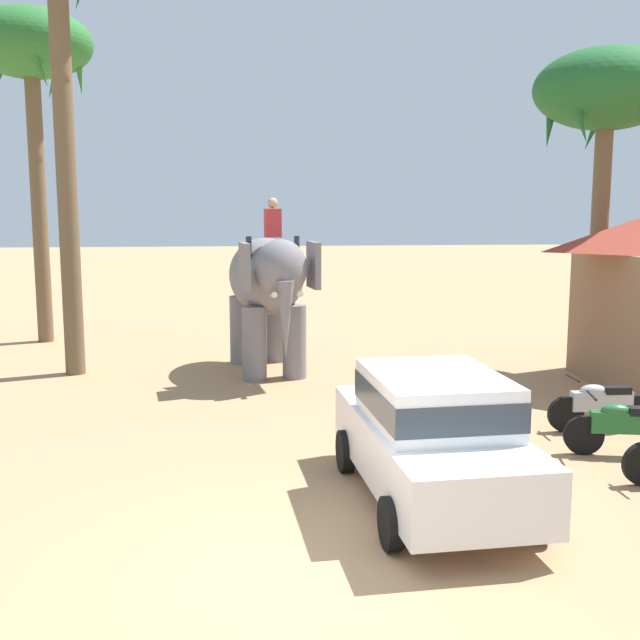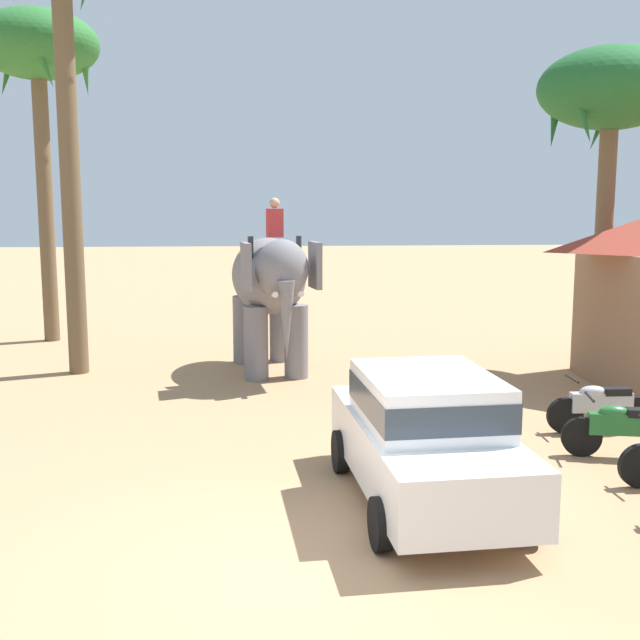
# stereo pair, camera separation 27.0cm
# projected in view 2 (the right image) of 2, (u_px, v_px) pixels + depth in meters

# --- Properties ---
(ground_plane) EXTENTS (120.00, 120.00, 0.00)m
(ground_plane) POSITION_uv_depth(u_px,v_px,m) (281.00, 573.00, 8.04)
(ground_plane) COLOR tan
(car_sedan_foreground) EXTENTS (2.09, 4.21, 1.70)m
(car_sedan_foreground) POSITION_uv_depth(u_px,v_px,m) (425.00, 433.00, 9.77)
(car_sedan_foreground) COLOR white
(car_sedan_foreground) RESTS_ON ground
(elephant_with_mahout) EXTENTS (2.10, 3.99, 3.88)m
(elephant_with_mahout) POSITION_uv_depth(u_px,v_px,m) (270.00, 284.00, 17.24)
(elephant_with_mahout) COLOR slate
(elephant_with_mahout) RESTS_ON ground
(motorcycle_far_in_row) EXTENTS (1.78, 0.61, 0.94)m
(motorcycle_far_in_row) POSITION_uv_depth(u_px,v_px,m) (623.00, 428.00, 11.60)
(motorcycle_far_in_row) COLOR black
(motorcycle_far_in_row) RESTS_ON ground
(motorcycle_end_of_row) EXTENTS (1.80, 0.55, 0.94)m
(motorcycle_end_of_row) POSITION_uv_depth(u_px,v_px,m) (601.00, 405.00, 12.87)
(motorcycle_end_of_row) COLOR black
(motorcycle_end_of_row) RESTS_ON ground
(palm_tree_behind_elephant) EXTENTS (3.20, 3.20, 8.78)m
(palm_tree_behind_elephant) POSITION_uv_depth(u_px,v_px,m) (38.00, 55.00, 20.40)
(palm_tree_behind_elephant) COLOR brown
(palm_tree_behind_elephant) RESTS_ON ground
(palm_tree_left_of_road) EXTENTS (3.20, 3.20, 7.16)m
(palm_tree_left_of_road) POSITION_uv_depth(u_px,v_px,m) (611.00, 96.00, 17.07)
(palm_tree_left_of_road) COLOR brown
(palm_tree_left_of_road) RESTS_ON ground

